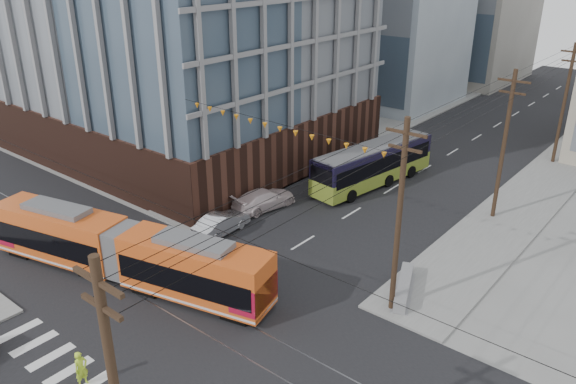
% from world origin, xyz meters
% --- Properties ---
extents(ground, '(160.00, 160.00, 0.00)m').
position_xyz_m(ground, '(0.00, 0.00, 0.00)').
color(ground, slate).
extents(bg_bldg_nw_near, '(18.00, 16.00, 18.00)m').
position_xyz_m(bg_bldg_nw_near, '(-17.00, 52.00, 9.00)').
color(bg_bldg_nw_near, '#8C99A5').
rests_on(bg_bldg_nw_near, ground).
extents(bg_bldg_nw_far, '(16.00, 18.00, 20.00)m').
position_xyz_m(bg_bldg_nw_far, '(-14.00, 72.00, 10.00)').
color(bg_bldg_nw_far, gray).
rests_on(bg_bldg_nw_far, ground).
extents(streetcar, '(19.15, 7.15, 3.67)m').
position_xyz_m(streetcar, '(-5.51, 3.75, 1.84)').
color(streetcar, '#D2521A').
rests_on(streetcar, ground).
extents(city_bus, '(4.48, 12.75, 3.54)m').
position_xyz_m(city_bus, '(-1.88, 25.98, 1.77)').
color(city_bus, black).
rests_on(city_bus, ground).
extents(parked_car_silver, '(1.81, 4.58, 1.48)m').
position_xyz_m(parked_car_silver, '(-5.33, 11.55, 0.74)').
color(parked_car_silver, '#BBBCC2').
rests_on(parked_car_silver, ground).
extents(parked_car_white, '(2.99, 5.59, 1.54)m').
position_xyz_m(parked_car_white, '(-5.72, 16.48, 0.77)').
color(parked_car_white, silver).
rests_on(parked_car_white, ground).
extents(parked_car_grey, '(2.34, 4.79, 1.31)m').
position_xyz_m(parked_car_grey, '(-5.65, 26.17, 0.66)').
color(parked_car_grey, slate).
rests_on(parked_car_grey, ground).
extents(pedestrian, '(0.47, 0.68, 1.79)m').
position_xyz_m(pedestrian, '(0.52, -3.03, 0.89)').
color(pedestrian, '#B8E12C').
rests_on(pedestrian, ground).
extents(jersey_barrier, '(2.60, 4.48, 0.89)m').
position_xyz_m(jersey_barrier, '(8.30, 12.74, 0.44)').
color(jersey_barrier, slate).
rests_on(jersey_barrier, ground).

